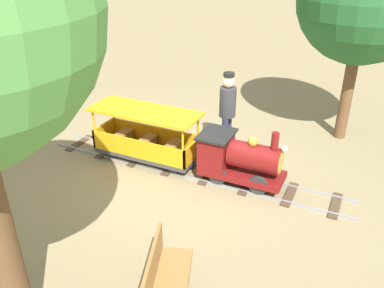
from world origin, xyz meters
The scene contains 5 objects.
ground_plane centered at (0.00, 0.00, 0.00)m, with size 60.00×60.00×0.00m, color #8C7A56.
track centered at (0.00, 0.01, 0.02)m, with size 0.71×5.70×0.04m.
locomotive centered at (0.00, 0.87, 0.48)m, with size 0.67×1.45×1.02m.
passenger_car centered at (0.00, -0.89, 0.42)m, with size 0.77×2.00×0.97m.
conductor_person centered at (-0.85, 0.35, 0.96)m, with size 0.30×0.30×1.62m.
Camera 1 is at (5.58, 2.65, 3.77)m, focal length 37.69 mm.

